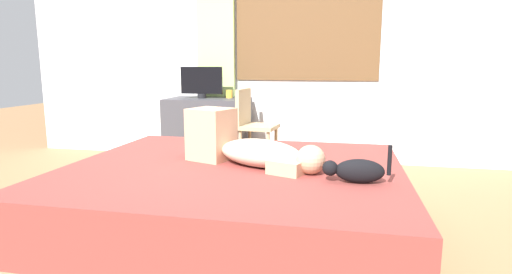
{
  "coord_description": "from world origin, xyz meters",
  "views": [
    {
      "loc": [
        0.7,
        -2.45,
        1.11
      ],
      "look_at": [
        0.14,
        0.16,
        0.64
      ],
      "focal_mm": 28.59,
      "sensor_mm": 36.0,
      "label": 1
    }
  ],
  "objects": [
    {
      "name": "ground_plane",
      "position": [
        0.0,
        0.0,
        0.0
      ],
      "size": [
        16.0,
        16.0,
        0.0
      ],
      "primitive_type": "plane",
      "color": "olive"
    },
    {
      "name": "back_wall_with_window",
      "position": [
        0.01,
        2.31,
        1.46
      ],
      "size": [
        6.4,
        0.14,
        2.9
      ],
      "color": "silver",
      "rests_on": "ground"
    },
    {
      "name": "bed",
      "position": [
        0.04,
        -0.04,
        0.24
      ],
      "size": [
        2.12,
        1.86,
        0.49
      ],
      "color": "#997A56",
      "rests_on": "ground"
    },
    {
      "name": "person_lying",
      "position": [
        0.12,
        -0.0,
        0.6
      ],
      "size": [
        0.92,
        0.53,
        0.34
      ],
      "color": "#CCB299",
      "rests_on": "bed"
    },
    {
      "name": "cat",
      "position": [
        0.78,
        -0.28,
        0.55
      ],
      "size": [
        0.36,
        0.12,
        0.21
      ],
      "color": "black",
      "rests_on": "bed"
    },
    {
      "name": "desk",
      "position": [
        -0.79,
        1.92,
        0.37
      ],
      "size": [
        0.9,
        0.56,
        0.74
      ],
      "color": "#38383D",
      "rests_on": "ground"
    },
    {
      "name": "tv_monitor",
      "position": [
        -0.86,
        1.92,
        0.92
      ],
      "size": [
        0.48,
        0.1,
        0.35
      ],
      "color": "black",
      "rests_on": "desk"
    },
    {
      "name": "cup",
      "position": [
        -0.57,
        2.01,
        0.78
      ],
      "size": [
        0.08,
        0.08,
        0.09
      ],
      "primitive_type": "cylinder",
      "color": "gold",
      "rests_on": "desk"
    },
    {
      "name": "chair_by_desk",
      "position": [
        -0.24,
        1.75,
        0.51
      ],
      "size": [
        0.42,
        0.42,
        0.86
      ],
      "color": "tan",
      "rests_on": "ground"
    },
    {
      "name": "curtain_left",
      "position": [
        -0.77,
        2.2,
        1.15
      ],
      "size": [
        0.44,
        0.06,
        2.31
      ],
      "primitive_type": "cube",
      "color": "#ADCC75",
      "rests_on": "ground"
    }
  ]
}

